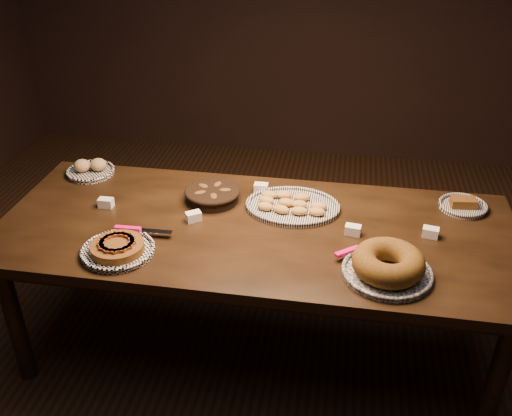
% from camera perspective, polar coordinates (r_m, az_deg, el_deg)
% --- Properties ---
extents(ground, '(5.00, 5.00, 0.00)m').
position_cam_1_polar(ground, '(3.10, -0.07, -13.67)').
color(ground, black).
rests_on(ground, ground).
extents(buffet_table, '(2.40, 1.00, 0.75)m').
position_cam_1_polar(buffet_table, '(2.68, -0.08, -3.20)').
color(buffet_table, black).
rests_on(buffet_table, ground).
extents(apple_tart_plate, '(0.35, 0.33, 0.06)m').
position_cam_1_polar(apple_tart_plate, '(2.52, -13.64, -3.95)').
color(apple_tart_plate, white).
rests_on(apple_tart_plate, buffet_table).
extents(madeleine_platter, '(0.46, 0.37, 0.05)m').
position_cam_1_polar(madeleine_platter, '(2.77, 3.60, 0.28)').
color(madeleine_platter, black).
rests_on(madeleine_platter, buffet_table).
extents(bundt_cake_plate, '(0.40, 0.43, 0.11)m').
position_cam_1_polar(bundt_cake_plate, '(2.36, 13.04, -5.60)').
color(bundt_cake_plate, black).
rests_on(bundt_cake_plate, buffet_table).
extents(croissant_basket, '(0.28, 0.28, 0.07)m').
position_cam_1_polar(croissant_basket, '(2.83, -4.38, 1.43)').
color(croissant_basket, black).
rests_on(croissant_basket, buffet_table).
extents(bread_roll_plate, '(0.26, 0.26, 0.08)m').
position_cam_1_polar(bread_roll_plate, '(3.22, -16.22, 3.75)').
color(bread_roll_plate, white).
rests_on(bread_roll_plate, buffet_table).
extents(loaf_plate, '(0.23, 0.23, 0.06)m').
position_cam_1_polar(loaf_plate, '(2.95, 19.99, 0.27)').
color(loaf_plate, black).
rests_on(loaf_plate, buffet_table).
extents(tent_cards, '(1.61, 0.40, 0.04)m').
position_cam_1_polar(tent_cards, '(2.70, 0.93, -0.50)').
color(tent_cards, white).
rests_on(tent_cards, buffet_table).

